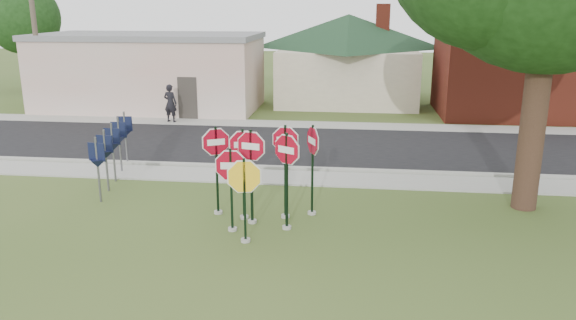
# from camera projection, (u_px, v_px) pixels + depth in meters

# --- Properties ---
(ground) EXTENTS (120.00, 120.00, 0.00)m
(ground) POSITION_uv_depth(u_px,v_px,m) (249.00, 244.00, 13.93)
(ground) COLOR #384F1D
(ground) RESTS_ON ground
(sidewalk_near) EXTENTS (60.00, 1.60, 0.06)m
(sidewalk_near) POSITION_uv_depth(u_px,v_px,m) (279.00, 177.00, 19.19)
(sidewalk_near) COLOR gray
(sidewalk_near) RESTS_ON ground
(road) EXTENTS (60.00, 7.00, 0.04)m
(road) POSITION_uv_depth(u_px,v_px,m) (293.00, 146.00, 23.50)
(road) COLOR black
(road) RESTS_ON ground
(sidewalk_far) EXTENTS (60.00, 1.60, 0.06)m
(sidewalk_far) POSITION_uv_depth(u_px,v_px,m) (303.00, 125.00, 27.61)
(sidewalk_far) COLOR gray
(sidewalk_far) RESTS_ON ground
(curb) EXTENTS (60.00, 0.20, 0.14)m
(curb) POSITION_uv_depth(u_px,v_px,m) (283.00, 168.00, 20.13)
(curb) COLOR gray
(curb) RESTS_ON ground
(stop_sign_center) EXTENTS (1.07, 0.29, 2.70)m
(stop_sign_center) POSITION_uv_depth(u_px,v_px,m) (251.00, 163.00, 14.82)
(stop_sign_center) COLOR #98968E
(stop_sign_center) RESTS_ON ground
(stop_sign_yellow) EXTENTS (1.14, 0.26, 2.28)m
(stop_sign_yellow) POSITION_uv_depth(u_px,v_px,m) (244.00, 189.00, 13.68)
(stop_sign_yellow) COLOR #98968E
(stop_sign_yellow) RESTS_ON ground
(stop_sign_left) EXTENTS (1.13, 0.24, 2.34)m
(stop_sign_left) POSITION_uv_depth(u_px,v_px,m) (231.00, 178.00, 14.37)
(stop_sign_left) COLOR #98968E
(stop_sign_left) RESTS_ON ground
(stop_sign_right) EXTENTS (0.94, 0.58, 2.71)m
(stop_sign_right) POSITION_uv_depth(u_px,v_px,m) (287.00, 167.00, 14.40)
(stop_sign_right) COLOR #98968E
(stop_sign_right) RESTS_ON ground
(stop_sign_back_right) EXTENTS (1.00, 0.24, 2.73)m
(stop_sign_back_right) POSITION_uv_depth(u_px,v_px,m) (285.00, 159.00, 15.20)
(stop_sign_back_right) COLOR #98968E
(stop_sign_back_right) RESTS_ON ground
(stop_sign_back_left) EXTENTS (0.98, 0.37, 2.64)m
(stop_sign_back_left) POSITION_uv_depth(u_px,v_px,m) (243.00, 162.00, 15.14)
(stop_sign_back_left) COLOR #98968E
(stop_sign_back_left) RESTS_ON ground
(stop_sign_far_right) EXTENTS (0.49, 1.00, 2.69)m
(stop_sign_far_right) POSITION_uv_depth(u_px,v_px,m) (313.00, 157.00, 15.44)
(stop_sign_far_right) COLOR #98968E
(stop_sign_far_right) RESTS_ON ground
(stop_sign_far_left) EXTENTS (0.96, 0.51, 2.63)m
(stop_sign_far_left) POSITION_uv_depth(u_px,v_px,m) (216.00, 158.00, 15.51)
(stop_sign_far_left) COLOR #98968E
(stop_sign_far_left) RESTS_ON ground
(route_sign_row) EXTENTS (1.43, 4.63, 2.00)m
(route_sign_row) POSITION_uv_depth(u_px,v_px,m) (113.00, 146.00, 18.53)
(route_sign_row) COLOR #59595E
(route_sign_row) RESTS_ON ground
(building_stucco) EXTENTS (12.20, 6.20, 4.20)m
(building_stucco) POSITION_uv_depth(u_px,v_px,m) (151.00, 71.00, 31.62)
(building_stucco) COLOR beige
(building_stucco) RESTS_ON ground
(building_house) EXTENTS (11.60, 11.60, 6.20)m
(building_house) POSITION_uv_depth(u_px,v_px,m) (348.00, 41.00, 33.78)
(building_house) COLOR beige
(building_house) RESTS_ON ground
(building_brick) EXTENTS (10.20, 6.20, 4.75)m
(building_brick) POSITION_uv_depth(u_px,v_px,m) (537.00, 70.00, 29.61)
(building_brick) COLOR maroon
(building_brick) RESTS_ON ground
(utility_pole_near) EXTENTS (2.20, 0.26, 9.50)m
(utility_pole_near) POSITION_uv_depth(u_px,v_px,m) (34.00, 20.00, 28.76)
(utility_pole_near) COLOR #4A3C31
(utility_pole_near) RESTS_ON ground
(bg_tree_left) EXTENTS (4.90, 4.90, 7.35)m
(bg_tree_left) POSITION_uv_depth(u_px,v_px,m) (23.00, 18.00, 37.90)
(bg_tree_left) COLOR #311D15
(bg_tree_left) RESTS_ON ground
(pedestrian) EXTENTS (0.77, 0.58, 1.89)m
(pedestrian) POSITION_uv_depth(u_px,v_px,m) (170.00, 103.00, 27.93)
(pedestrian) COLOR black
(pedestrian) RESTS_ON sidewalk_far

